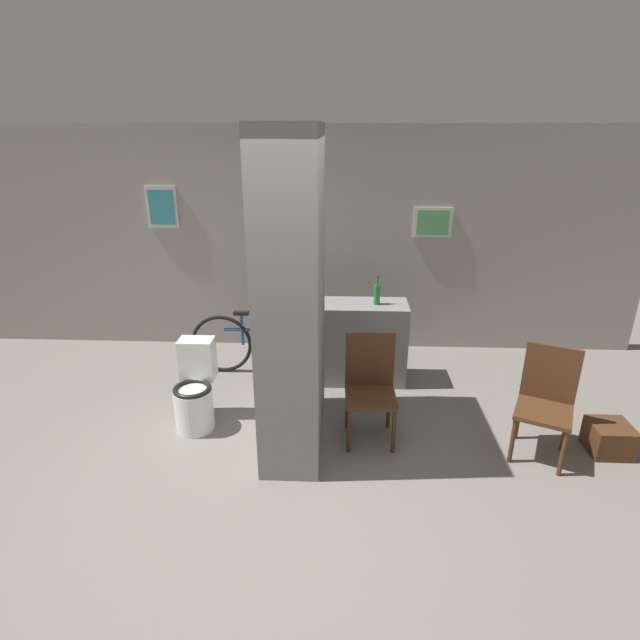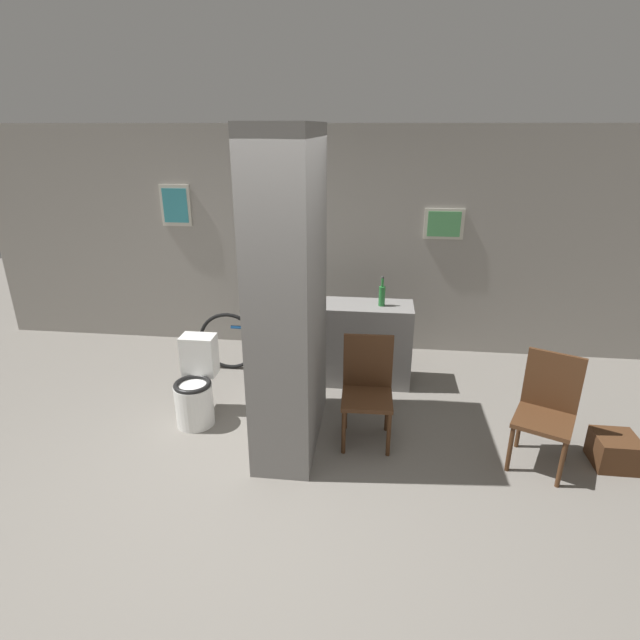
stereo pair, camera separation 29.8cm
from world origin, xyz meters
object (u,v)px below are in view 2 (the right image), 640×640
(chair_by_doorway, at_px, (547,407))
(bottle_tall, at_px, (382,295))
(bicycle, at_px, (271,342))
(toilet, at_px, (196,387))
(chair_near_pillar, at_px, (367,386))

(chair_by_doorway, relative_size, bottle_tall, 2.98)
(chair_by_doorway, height_order, bicycle, chair_by_doorway)
(toilet, height_order, chair_near_pillar, chair_near_pillar)
(chair_near_pillar, xyz_separation_m, chair_by_doorway, (1.42, -0.18, 0.00))
(toilet, bearing_deg, chair_by_doorway, -5.18)
(chair_near_pillar, distance_m, bottle_tall, 1.13)
(chair_near_pillar, height_order, bicycle, chair_near_pillar)
(chair_near_pillar, relative_size, bicycle, 0.57)
(bicycle, bearing_deg, chair_by_doorway, -27.83)
(bicycle, relative_size, bottle_tall, 5.21)
(chair_near_pillar, bearing_deg, bottle_tall, 82.72)
(toilet, relative_size, bicycle, 0.48)
(bottle_tall, bearing_deg, chair_by_doorway, -42.32)
(chair_by_doorway, relative_size, bicycle, 0.57)
(bottle_tall, bearing_deg, toilet, -150.81)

